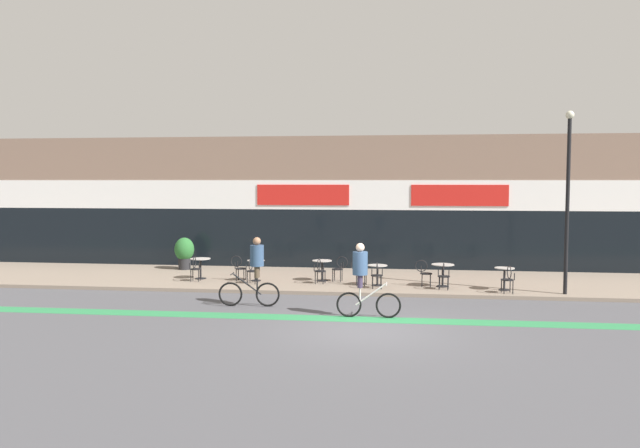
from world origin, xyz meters
name	(u,v)px	position (x,y,z in m)	size (l,w,h in m)	color
ground_plane	(367,330)	(0.00, 0.00, 0.00)	(120.00, 120.00, 0.00)	#4C4C51
sidewalk_slab	(377,281)	(0.00, 7.25, 0.06)	(40.00, 5.50, 0.12)	gray
storefront_facade	(381,202)	(0.00, 11.96, 2.75)	(40.00, 4.06, 5.53)	#7F6656
bike_lane_stripe	(369,319)	(0.00, 1.16, 0.00)	(36.00, 0.70, 0.01)	#2D844C
bistro_table_0	(200,264)	(-6.42, 6.56, 0.66)	(0.74, 0.74, 0.75)	black
bistro_table_1	(256,266)	(-4.29, 6.33, 0.65)	(0.62, 0.62, 0.75)	black
bistro_table_2	(322,266)	(-1.94, 6.63, 0.65)	(0.70, 0.70, 0.74)	black
bistro_table_3	(377,271)	(0.06, 5.88, 0.63)	(0.67, 0.67, 0.71)	black
bistro_table_4	(443,271)	(2.26, 5.97, 0.67)	(0.76, 0.76, 0.76)	black
bistro_table_5	(504,274)	(4.22, 5.51, 0.65)	(0.64, 0.64, 0.75)	black
cafe_chair_0_near	(195,267)	(-6.41, 5.93, 0.64)	(0.43, 0.59, 0.90)	black
cafe_chair_1_near	(252,269)	(-4.30, 5.71, 0.64)	(0.44, 0.59, 0.90)	black
cafe_chair_1_side	(239,266)	(-4.91, 6.33, 0.64)	(0.58, 0.40, 0.90)	black
cafe_chair_2_near	(320,269)	(-1.95, 6.00, 0.64)	(0.45, 0.60, 0.90)	black
cafe_chair_2_side	(339,267)	(-1.32, 6.62, 0.64)	(0.60, 0.44, 0.90)	black
cafe_chair_3_near	(377,273)	(0.06, 5.26, 0.64)	(0.43, 0.59, 0.90)	black
cafe_chair_3_side	(359,270)	(-0.57, 5.90, 0.64)	(0.60, 0.45, 0.90)	black
cafe_chair_4_near	(444,274)	(2.25, 5.34, 0.64)	(0.45, 0.60, 0.90)	black
cafe_chair_4_side	(424,271)	(1.63, 5.97, 0.64)	(0.58, 0.41, 0.90)	black
cafe_chair_5_near	(508,278)	(4.23, 4.89, 0.64)	(0.45, 0.60, 0.90)	black
planter_pot	(184,252)	(-7.83, 8.83, 0.84)	(0.79, 0.79, 1.29)	#232326
lamp_post	(568,190)	(6.02, 5.06, 3.41)	(0.26, 0.26, 5.76)	black
cyclist_0	(254,268)	(-3.44, 2.50, 1.13)	(1.82, 0.51, 2.05)	black
cyclist_1	(363,276)	(-0.19, 1.41, 1.14)	(1.76, 0.48, 2.03)	black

